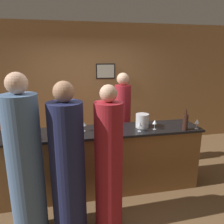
# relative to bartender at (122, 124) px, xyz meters

# --- Properties ---
(ground_plane) EXTENTS (14.00, 14.00, 0.00)m
(ground_plane) POSITION_rel_bartender_xyz_m (-0.54, -0.69, -0.85)
(ground_plane) COLOR brown
(back_wall) EXTENTS (8.00, 0.08, 2.80)m
(back_wall) POSITION_rel_bartender_xyz_m (-0.54, 1.22, 0.55)
(back_wall) COLOR #A37547
(back_wall) RESTS_ON ground_plane
(bar_counter) EXTENTS (3.15, 0.62, 1.00)m
(bar_counter) POSITION_rel_bartender_xyz_m (-0.54, -0.69, -0.35)
(bar_counter) COLOR brown
(bar_counter) RESTS_ON ground_plane
(bartender) EXTENTS (0.30, 0.30, 1.80)m
(bartender) POSITION_rel_bartender_xyz_m (0.00, 0.00, 0.00)
(bartender) COLOR maroon
(bartender) RESTS_ON ground_plane
(guest_0) EXTENTS (0.33, 0.33, 1.79)m
(guest_0) POSITION_rel_bartender_xyz_m (-0.55, -1.47, -0.02)
(guest_0) COLOR maroon
(guest_0) RESTS_ON ground_plane
(guest_1) EXTENTS (0.39, 0.39, 1.94)m
(guest_1) POSITION_rel_bartender_xyz_m (-1.48, -1.43, 0.04)
(guest_1) COLOR #4C6B93
(guest_1) RESTS_ON ground_plane
(guest_2) EXTENTS (0.40, 0.40, 1.84)m
(guest_2) POSITION_rel_bartender_xyz_m (-1.02, -1.45, -0.01)
(guest_2) COLOR #1E234C
(guest_2) RESTS_ON ground_plane
(wine_bottle_0) EXTENTS (0.08, 0.08, 0.32)m
(wine_bottle_0) POSITION_rel_bartender_xyz_m (0.73, -0.93, 0.27)
(wine_bottle_0) COLOR black
(wine_bottle_0) RESTS_ON bar_counter
(ice_bucket) EXTENTS (0.20, 0.20, 0.21)m
(ice_bucket) POSITION_rel_bartender_xyz_m (0.14, -0.67, 0.25)
(ice_bucket) COLOR silver
(ice_bucket) RESTS_ON bar_counter
(wine_glass_0) EXTENTS (0.08, 0.08, 0.16)m
(wine_glass_0) POSITION_rel_bartender_xyz_m (-1.76, -0.92, 0.27)
(wine_glass_0) COLOR silver
(wine_glass_0) RESTS_ON bar_counter
(wine_glass_1) EXTENTS (0.07, 0.07, 0.15)m
(wine_glass_1) POSITION_rel_bartender_xyz_m (0.29, -0.81, 0.26)
(wine_glass_1) COLOR silver
(wine_glass_1) RESTS_ON bar_counter
(wine_glass_2) EXTENTS (0.07, 0.07, 0.15)m
(wine_glass_2) POSITION_rel_bartender_xyz_m (0.94, -0.92, 0.26)
(wine_glass_2) COLOR silver
(wine_glass_2) RESTS_ON bar_counter
(wine_glass_3) EXTENTS (0.07, 0.07, 0.16)m
(wine_glass_3) POSITION_rel_bartender_xyz_m (-1.50, -0.89, 0.26)
(wine_glass_3) COLOR silver
(wine_glass_3) RESTS_ON bar_counter
(wine_glass_4) EXTENTS (0.07, 0.07, 0.16)m
(wine_glass_4) POSITION_rel_bartender_xyz_m (0.04, -0.85, 0.26)
(wine_glass_4) COLOR silver
(wine_glass_4) RESTS_ON bar_counter
(wine_glass_5) EXTENTS (0.07, 0.07, 0.16)m
(wine_glass_5) POSITION_rel_bartender_xyz_m (-1.64, -0.75, 0.27)
(wine_glass_5) COLOR silver
(wine_glass_5) RESTS_ON bar_counter
(wine_glass_6) EXTENTS (0.07, 0.07, 0.15)m
(wine_glass_6) POSITION_rel_bartender_xyz_m (-1.24, -0.76, 0.26)
(wine_glass_6) COLOR silver
(wine_glass_6) RESTS_ON bar_counter
(wine_glass_7) EXTENTS (0.08, 0.08, 0.15)m
(wine_glass_7) POSITION_rel_bartender_xyz_m (-0.77, -0.67, 0.26)
(wine_glass_7) COLOR silver
(wine_glass_7) RESTS_ON bar_counter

